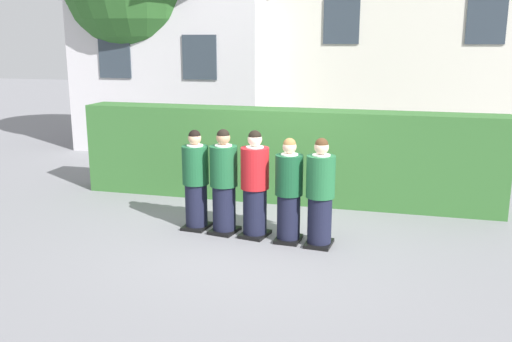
{
  "coord_description": "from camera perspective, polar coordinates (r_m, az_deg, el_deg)",
  "views": [
    {
      "loc": [
        2.09,
        -7.98,
        3.0
      ],
      "look_at": [
        0.0,
        0.0,
        1.05
      ],
      "focal_mm": 39.09,
      "sensor_mm": 36.0,
      "label": 1
    }
  ],
  "objects": [
    {
      "name": "school_building_main",
      "position": [
        16.35,
        -7.55,
        12.94
      ],
      "size": [
        5.53,
        3.74,
        5.7
      ],
      "color": "silver",
      "rests_on": "ground"
    },
    {
      "name": "student_front_row_1",
      "position": [
        8.74,
        -3.31,
        -1.34
      ],
      "size": [
        0.46,
        0.54,
        1.66
      ],
      "color": "black",
      "rests_on": "ground"
    },
    {
      "name": "school_building_annex",
      "position": [
        16.45,
        15.73,
        16.36
      ],
      "size": [
        8.01,
        4.01,
        7.82
      ],
      "color": "beige",
      "rests_on": "ground"
    },
    {
      "name": "student_front_row_0",
      "position": [
        8.98,
        -6.18,
        -1.14
      ],
      "size": [
        0.42,
        0.53,
        1.62
      ],
      "color": "black",
      "rests_on": "ground"
    },
    {
      "name": "student_front_row_3",
      "position": [
        8.37,
        3.39,
        -2.25
      ],
      "size": [
        0.41,
        0.47,
        1.59
      ],
      "color": "black",
      "rests_on": "ground"
    },
    {
      "name": "ground_plane",
      "position": [
        8.78,
        0.0,
        -6.69
      ],
      "size": [
        60.0,
        60.0,
        0.0
      ],
      "primitive_type": "plane",
      "color": "slate"
    },
    {
      "name": "student_in_red_blazer",
      "position": [
        8.56,
        -0.12,
        -1.6
      ],
      "size": [
        0.47,
        0.54,
        1.67
      ],
      "color": "black",
      "rests_on": "ground"
    },
    {
      "name": "student_front_row_4",
      "position": [
        8.23,
        6.59,
        -2.48
      ],
      "size": [
        0.42,
        0.53,
        1.63
      ],
      "color": "black",
      "rests_on": "ground"
    },
    {
      "name": "hedge",
      "position": [
        10.52,
        2.91,
        1.61
      ],
      "size": [
        7.88,
        0.7,
        1.74
      ],
      "color": "#33662D",
      "rests_on": "ground"
    }
  ]
}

